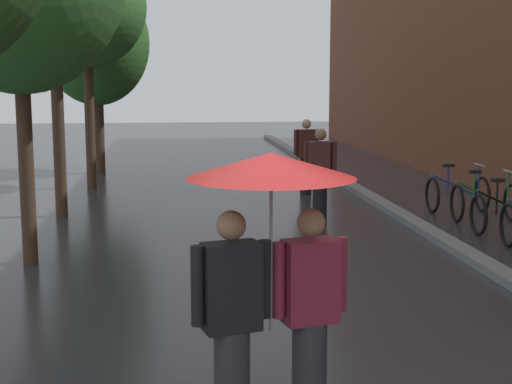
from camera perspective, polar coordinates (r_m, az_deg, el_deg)
kerb_strip at (r=15.37m, az=9.68°, el=-0.89°), size 0.30×36.00×0.12m
street_tree_3 at (r=17.97m, az=-13.02°, el=13.79°), size 2.79×2.79×5.69m
street_tree_4 at (r=20.84m, az=-12.26°, el=11.15°), size 2.88×2.88×5.25m
parked_bicycle_5 at (r=13.06m, az=18.88°, el=-1.53°), size 1.10×0.73×0.96m
parked_bicycle_6 at (r=14.11m, az=17.23°, el=-0.72°), size 1.11×0.75×0.96m
parked_bicycle_7 at (r=14.97m, az=15.29°, el=-0.10°), size 1.09×0.72×0.96m
couple_under_umbrella at (r=5.26m, az=1.18°, el=-4.06°), size 1.21×1.21×2.09m
pedestrian_walking_midground at (r=16.66m, az=3.89°, el=2.89°), size 0.58×0.36×1.70m
pedestrian_walking_far at (r=13.12m, az=4.97°, el=1.22°), size 0.55×0.36×1.74m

